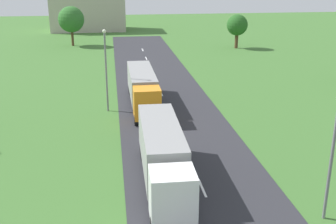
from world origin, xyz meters
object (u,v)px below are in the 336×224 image
object	(u,v)px
tree_maple	(237,25)
lamppost_third	(106,67)
lamppost_second	(333,152)
tree_oak	(71,19)
truck_second	(163,154)
truck_third	(142,87)
distant_building	(88,9)

from	to	relation	value
tree_maple	lamppost_third	bearing A→B (deg)	-125.11
lamppost_second	tree_oak	world-z (taller)	lamppost_second
lamppost_third	truck_second	bearing A→B (deg)	-77.32
lamppost_second	tree_oak	xyz separation A→B (m)	(-18.62, 60.12, 0.65)
truck_second	tree_oak	bearing A→B (deg)	100.31
truck_third	lamppost_second	size ratio (longest dim) A/B	1.68
tree_oak	tree_maple	distance (m)	30.07
truck_third	tree_maple	size ratio (longest dim) A/B	2.07
tree_oak	tree_maple	bearing A→B (deg)	-12.52
lamppost_third	tree_maple	size ratio (longest dim) A/B	1.36
tree_oak	distant_building	world-z (taller)	distant_building
truck_second	tree_oak	world-z (taller)	tree_oak
lamppost_second	lamppost_third	distance (m)	24.30
truck_third	distant_building	size ratio (longest dim) A/B	0.74
tree_maple	distant_building	size ratio (longest dim) A/B	0.36
truck_second	tree_maple	bearing A→B (deg)	68.24
lamppost_third	tree_oak	distance (m)	39.64
tree_oak	distant_building	bearing A→B (deg)	84.01
lamppost_second	lamppost_third	size ratio (longest dim) A/B	0.91
truck_third	lamppost_second	xyz separation A→B (m)	(8.60, -22.12, 2.08)
truck_third	lamppost_third	distance (m)	4.49
tree_oak	truck_second	bearing A→B (deg)	-79.69
lamppost_second	distant_building	distance (m)	82.65
truck_third	tree_oak	size ratio (longest dim) A/B	1.72
distant_building	tree_maple	bearing A→B (deg)	-45.25
truck_third	lamppost_third	size ratio (longest dim) A/B	1.52
truck_third	lamppost_third	world-z (taller)	lamppost_third
truck_second	tree_oak	size ratio (longest dim) A/B	1.63
lamppost_second	truck_third	bearing A→B (deg)	111.26
lamppost_third	tree_oak	size ratio (longest dim) A/B	1.13
truck_third	lamppost_second	distance (m)	23.83
truck_third	tree_maple	bearing A→B (deg)	58.45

